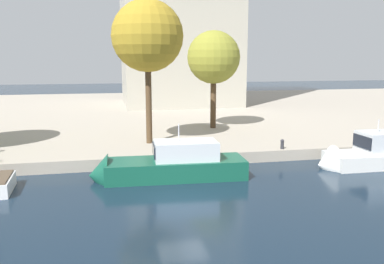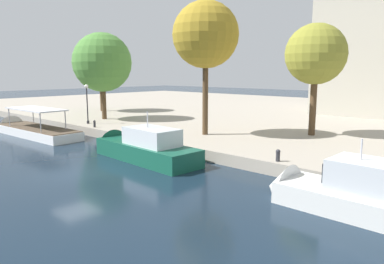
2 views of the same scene
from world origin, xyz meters
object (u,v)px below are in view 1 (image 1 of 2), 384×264
tree_2 (212,57)px  mooring_bollard_1 (282,144)px  motor_yacht_2 (366,158)px  tree_0 (147,33)px  motor_yacht_1 (167,168)px

tree_2 → mooring_bollard_1: bearing=-75.0°
motor_yacht_2 → tree_2: size_ratio=0.81×
mooring_bollard_1 → tree_0: 13.51m
tree_0 → tree_2: (6.90, 6.10, -1.76)m
tree_0 → tree_2: bearing=41.5°
motor_yacht_2 → tree_2: bearing=-59.5°
motor_yacht_1 → motor_yacht_2: bearing=-177.4°
mooring_bollard_1 → motor_yacht_1: bearing=-161.7°
motor_yacht_1 → motor_yacht_2: 14.37m
mooring_bollard_1 → tree_2: 12.68m
motor_yacht_2 → tree_2: (-7.82, 13.65, 7.15)m
motor_yacht_2 → mooring_bollard_1: bearing=-31.5°
motor_yacht_1 → tree_0: (-0.35, 7.46, 8.89)m
motor_yacht_1 → tree_2: (6.54, 13.56, 7.13)m
motor_yacht_2 → mooring_bollard_1: motor_yacht_2 is taller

